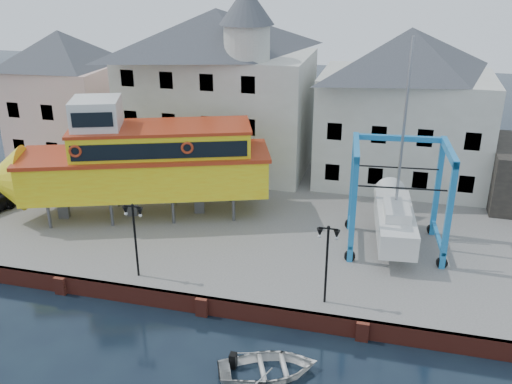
# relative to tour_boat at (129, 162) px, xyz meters

# --- Properties ---
(ground) EXTENTS (140.00, 140.00, 0.00)m
(ground) POSITION_rel_tour_boat_xyz_m (7.65, -8.17, -4.68)
(ground) COLOR black
(ground) RESTS_ON ground
(hardstanding) EXTENTS (44.00, 22.00, 1.00)m
(hardstanding) POSITION_rel_tour_boat_xyz_m (7.65, 2.83, -4.18)
(hardstanding) COLOR #605E5B
(hardstanding) RESTS_ON ground
(quay_wall) EXTENTS (44.00, 0.47, 1.00)m
(quay_wall) POSITION_rel_tour_boat_xyz_m (7.65, -8.06, -4.18)
(quay_wall) COLOR maroon
(quay_wall) RESTS_ON ground
(building_pink) EXTENTS (8.00, 7.00, 10.30)m
(building_pink) POSITION_rel_tour_boat_xyz_m (-10.35, 9.83, 1.47)
(building_pink) COLOR beige
(building_pink) RESTS_ON hardstanding
(building_white_main) EXTENTS (14.00, 8.30, 14.00)m
(building_white_main) POSITION_rel_tour_boat_xyz_m (2.78, 10.23, 2.67)
(building_white_main) COLOR #B8B7AA
(building_white_main) RESTS_ON hardstanding
(building_white_right) EXTENTS (12.00, 8.00, 11.20)m
(building_white_right) POSITION_rel_tour_boat_xyz_m (16.65, 10.83, 1.92)
(building_white_right) COLOR #B8B7AA
(building_white_right) RESTS_ON hardstanding
(lamp_post_left) EXTENTS (1.12, 0.32, 4.20)m
(lamp_post_left) POSITION_rel_tour_boat_xyz_m (3.65, -6.97, -0.50)
(lamp_post_left) COLOR black
(lamp_post_left) RESTS_ON hardstanding
(lamp_post_right) EXTENTS (1.12, 0.32, 4.20)m
(lamp_post_right) POSITION_rel_tour_boat_xyz_m (13.65, -6.97, -0.50)
(lamp_post_right) COLOR black
(lamp_post_right) RESTS_ON hardstanding
(tour_boat) EXTENTS (18.28, 10.08, 7.80)m
(tour_boat) POSITION_rel_tour_boat_xyz_m (0.00, 0.00, 0.00)
(tour_boat) COLOR #59595E
(tour_boat) RESTS_ON hardstanding
(travel_lift) EXTENTS (6.02, 8.10, 12.00)m
(travel_lift) POSITION_rel_tour_boat_xyz_m (16.62, 0.42, -1.67)
(travel_lift) COLOR #176EB9
(travel_lift) RESTS_ON hardstanding
(motorboat_b) EXTENTS (5.22, 4.54, 0.90)m
(motorboat_b) POSITION_rel_tour_boat_xyz_m (11.90, -11.62, -4.68)
(motorboat_b) COLOR silver
(motorboat_b) RESTS_ON ground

